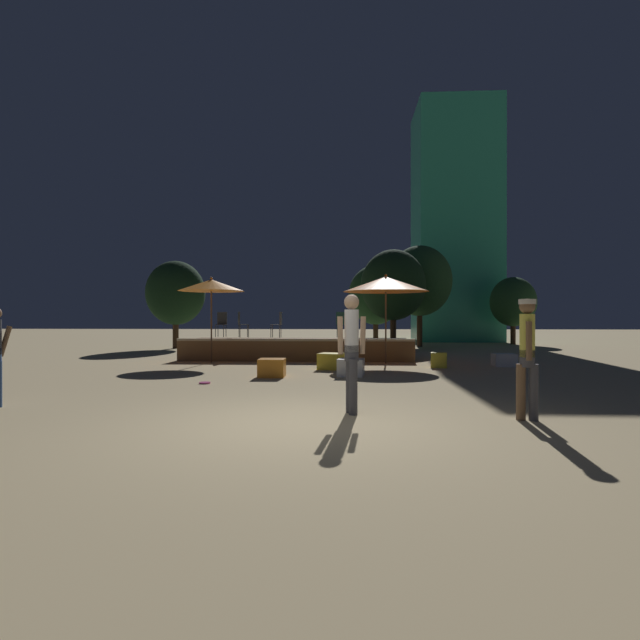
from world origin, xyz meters
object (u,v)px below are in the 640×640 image
object	(u,v)px
background_tree_2	(176,293)
bistro_chair_3	(241,322)
bistro_chair_0	(279,322)
background_tree_1	(420,281)
patio_umbrella_0	(211,285)
bistro_chair_1	(222,322)
patio_umbrella_1	(386,284)
background_tree_0	(376,295)
bistro_chair_2	(342,322)
person_0	(352,348)
frisbee_disc	(205,383)
person_2	(527,352)
cube_seat_2	(272,368)
background_tree_3	(393,285)
cube_seat_1	(504,360)
cube_seat_4	(439,360)
background_tree_4	(513,302)
cube_seat_0	(351,367)
cube_seat_3	(331,361)

from	to	relation	value
background_tree_2	bistro_chair_3	bearing A→B (deg)	-53.34
bistro_chair_0	background_tree_1	world-z (taller)	background_tree_1
patio_umbrella_0	bistro_chair_1	xyz separation A→B (m)	(-0.16, 1.93, -1.20)
patio_umbrella_1	background_tree_0	bearing A→B (deg)	88.26
bistro_chair_2	bistro_chair_0	bearing A→B (deg)	25.12
person_0	background_tree_2	world-z (taller)	background_tree_2
patio_umbrella_0	frisbee_disc	bearing A→B (deg)	-76.15
person_2	bistro_chair_2	bearing A→B (deg)	116.18
background_tree_0	person_0	bearing A→B (deg)	-94.32
cube_seat_2	bistro_chair_1	distance (m)	6.45
person_2	background_tree_0	world-z (taller)	background_tree_0
background_tree_3	cube_seat_1	bearing A→B (deg)	-72.70
background_tree_2	bistro_chair_2	bearing A→B (deg)	-35.00
patio_umbrella_1	cube_seat_2	xyz separation A→B (m)	(-3.07, -3.76, -2.30)
patio_umbrella_0	bistro_chair_3	bearing A→B (deg)	66.62
person_0	background_tree_1	xyz separation A→B (m)	(3.63, 18.10, 2.35)
cube_seat_4	bistro_chair_1	world-z (taller)	bistro_chair_1
cube_seat_2	background_tree_3	size ratio (longest dim) A/B	0.14
cube_seat_2	person_0	world-z (taller)	person_0
cube_seat_1	bistro_chair_3	world-z (taller)	bistro_chair_3
cube_seat_4	person_0	distance (m)	7.71
bistro_chair_2	bistro_chair_3	xyz separation A→B (m)	(-3.55, -0.38, 0.00)
bistro_chair_0	background_tree_4	distance (m)	15.83
patio_umbrella_0	background_tree_3	xyz separation A→B (m)	(6.54, 7.35, 0.48)
bistro_chair_3	cube_seat_0	bearing A→B (deg)	-161.79
bistro_chair_1	bistro_chair_2	distance (m)	4.36
patio_umbrella_0	cube_seat_0	size ratio (longest dim) A/B	3.98
cube_seat_2	cube_seat_3	bearing A→B (deg)	53.99
cube_seat_3	bistro_chair_1	distance (m)	5.72
patio_umbrella_0	bistro_chair_3	distance (m)	2.03
background_tree_0	bistro_chair_3	bearing A→B (deg)	-117.79
bistro_chair_3	background_tree_3	world-z (taller)	background_tree_3
patio_umbrella_1	background_tree_4	xyz separation A→B (m)	(7.94, 12.19, -0.17)
person_2	bistro_chair_0	distance (m)	11.31
background_tree_4	cube_seat_1	bearing A→B (deg)	-109.14
person_2	background_tree_1	xyz separation A→B (m)	(1.17, 18.45, 2.38)
cube_seat_1	frisbee_disc	xyz separation A→B (m)	(-7.80, -4.36, -0.17)
cube_seat_3	bistro_chair_3	xyz separation A→B (m)	(-3.29, 3.43, 1.08)
bistro_chair_0	background_tree_3	xyz separation A→B (m)	(4.54, 5.97, 1.67)
background_tree_0	background_tree_2	size ratio (longest dim) A/B	1.05
patio_umbrella_0	person_0	size ratio (longest dim) A/B	1.55
patio_umbrella_1	cube_seat_3	bearing A→B (deg)	-132.17
bistro_chair_1	background_tree_4	distance (m)	17.13
cube_seat_2	background_tree_1	xyz separation A→B (m)	(5.53, 13.46, 3.12)
cube_seat_2	person_0	distance (m)	5.07
cube_seat_0	background_tree_2	xyz separation A→B (m)	(-8.29, 11.05, 2.43)
background_tree_0	patio_umbrella_0	bearing A→B (deg)	-117.24
bistro_chair_2	background_tree_0	world-z (taller)	background_tree_0
patio_umbrella_1	cube_seat_1	size ratio (longest dim) A/B	4.40
cube_seat_3	background_tree_0	xyz separation A→B (m)	(2.04, 13.53, 2.50)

